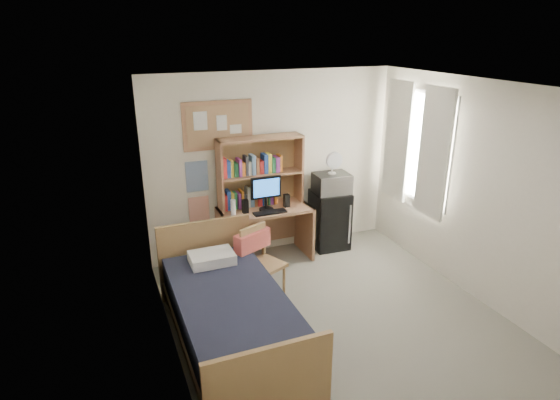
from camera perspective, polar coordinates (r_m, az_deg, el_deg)
name	(u,v)px	position (r m, az deg, el deg)	size (l,w,h in m)	color
floor	(341,324)	(5.49, 7.42, -14.71)	(3.60, 4.20, 0.02)	gray
ceiling	(353,87)	(4.54, 8.93, 13.42)	(3.60, 4.20, 0.02)	silver
wall_back	(273,164)	(6.66, -0.86, 4.38)	(3.60, 0.04, 2.60)	white
wall_front	(510,331)	(3.43, 26.22, -14.17)	(3.60, 0.04, 2.60)	white
wall_left	(170,245)	(4.31, -13.24, -5.30)	(0.04, 4.20, 2.60)	white
wall_right	(482,194)	(5.93, 23.39, 0.65)	(0.04, 4.20, 2.60)	white
window_unit	(416,147)	(6.67, 16.29, 6.26)	(0.10, 1.40, 1.70)	white
curtain_left	(434,154)	(6.35, 18.26, 5.37)	(0.04, 0.55, 1.70)	white
curtain_right	(397,141)	(6.96, 14.09, 7.03)	(0.04, 0.55, 1.70)	white
bulletin_board	(218,125)	(6.27, -7.58, 9.03)	(0.94, 0.03, 0.64)	tan
poster_wave	(197,176)	(6.37, -10.10, 2.85)	(0.30, 0.01, 0.42)	#265398
poster_japan	(199,209)	(6.52, -9.85, -1.10)	(0.28, 0.01, 0.36)	#E24E27
desk	(265,234)	(6.59, -1.83, -4.19)	(1.26, 0.63, 0.79)	#AE7954
desk_chair	(264,264)	(5.66, -1.95, -7.85)	(0.46, 0.46, 0.91)	#AB8251
mini_fridge	(329,219)	(7.03, 6.05, -2.37)	(0.51, 0.51, 0.86)	black
bed	(232,320)	(4.99, -5.91, -14.36)	(1.08, 2.16, 0.60)	black
hutch	(261,172)	(6.42, -2.39, 3.47)	(1.18, 0.30, 0.97)	#AE7954
monitor	(266,194)	(6.31, -1.70, 0.72)	(0.42, 0.03, 0.45)	black
keyboard	(270,212)	(6.26, -1.23, -1.52)	(0.45, 0.14, 0.02)	black
speaker_left	(245,206)	(6.26, -4.26, -0.78)	(0.08, 0.08, 0.18)	black
speaker_right	(287,201)	(6.46, 0.80, -0.06)	(0.07, 0.07, 0.18)	black
water_bottle	(233,208)	(6.17, -5.73, -0.96)	(0.06, 0.06, 0.22)	white
hoodie	(252,240)	(5.68, -3.40, -4.95)	(0.48, 0.15, 0.23)	#DD5C54
microwave	(331,183)	(6.81, 6.30, 2.05)	(0.50, 0.38, 0.29)	silver
desk_fan	(332,164)	(6.72, 6.39, 4.41)	(0.24, 0.24, 0.29)	white
pillow	(212,258)	(5.43, -8.31, -6.99)	(0.50, 0.35, 0.12)	white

